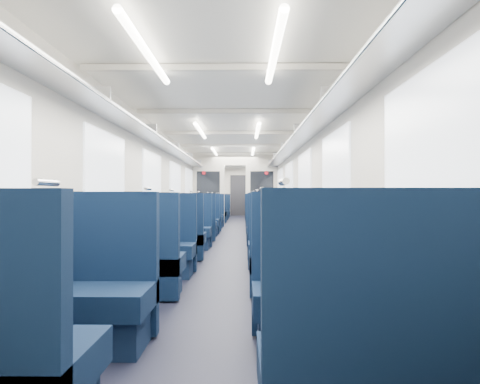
{
  "coord_description": "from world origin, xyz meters",
  "views": [
    {
      "loc": [
        0.28,
        -9.77,
        1.04
      ],
      "look_at": [
        0.17,
        2.04,
        1.12
      ],
      "focal_mm": 28.35,
      "sensor_mm": 36.0,
      "label": 1
    }
  ],
  "objects_px": {
    "seat_5": "(297,263)",
    "seat_16": "(204,220)",
    "seat_17": "(263,220)",
    "seat_19": "(261,217)",
    "seat_10": "(186,231)",
    "seat_15": "(265,222)",
    "seat_9": "(278,239)",
    "seat_27": "(256,210)",
    "end_door": "(238,195)",
    "seat_8": "(174,239)",
    "seat_22": "(216,212)",
    "seat_2": "(83,296)",
    "seat_26": "(219,210)",
    "seat_18": "(208,217)",
    "seat_7": "(285,248)",
    "seat_14": "(200,222)",
    "bulkhead": "(235,189)",
    "seat_13": "(268,226)",
    "seat_23": "(257,212)",
    "seat_12": "(194,226)",
    "seat_3": "(322,296)",
    "seat_20": "(213,214)",
    "seat_4": "(133,265)",
    "seat_21": "(259,214)",
    "seat_11": "(272,231)",
    "seat_6": "(157,249)",
    "seat_24": "(218,211)"
  },
  "relations": [
    {
      "from": "seat_18",
      "to": "seat_4",
      "type": "bearing_deg",
      "value": -90.0
    },
    {
      "from": "seat_4",
      "to": "seat_19",
      "type": "height_order",
      "value": "same"
    },
    {
      "from": "end_door",
      "to": "seat_19",
      "type": "height_order",
      "value": "end_door"
    },
    {
      "from": "seat_5",
      "to": "seat_16",
      "type": "distance_m",
      "value": 6.94
    },
    {
      "from": "seat_15",
      "to": "seat_3",
      "type": "bearing_deg",
      "value": -90.0
    },
    {
      "from": "seat_5",
      "to": "seat_18",
      "type": "xyz_separation_m",
      "value": [
        -1.66,
        7.97,
        0.0
      ]
    },
    {
      "from": "seat_4",
      "to": "seat_7",
      "type": "xyz_separation_m",
      "value": [
        1.66,
        1.23,
        0.0
      ]
    },
    {
      "from": "seat_19",
      "to": "seat_20",
      "type": "bearing_deg",
      "value": 128.95
    },
    {
      "from": "seat_9",
      "to": "seat_16",
      "type": "distance_m",
      "value": 4.87
    },
    {
      "from": "seat_8",
      "to": "seat_11",
      "type": "distance_m",
      "value": 2.14
    },
    {
      "from": "seat_5",
      "to": "seat_16",
      "type": "bearing_deg",
      "value": 103.84
    },
    {
      "from": "seat_3",
      "to": "seat_20",
      "type": "height_order",
      "value": "same"
    },
    {
      "from": "seat_19",
      "to": "seat_16",
      "type": "bearing_deg",
      "value": -143.99
    },
    {
      "from": "seat_12",
      "to": "seat_18",
      "type": "distance_m",
      "value": 3.36
    },
    {
      "from": "seat_9",
      "to": "seat_27",
      "type": "bearing_deg",
      "value": 90.0
    },
    {
      "from": "end_door",
      "to": "seat_27",
      "type": "xyz_separation_m",
      "value": [
        0.83,
        -1.33,
        -0.66
      ]
    },
    {
      "from": "end_door",
      "to": "seat_16",
      "type": "distance_m",
      "value": 8.14
    },
    {
      "from": "seat_6",
      "to": "seat_19",
      "type": "relative_size",
      "value": 1.0
    },
    {
      "from": "seat_7",
      "to": "seat_20",
      "type": "xyz_separation_m",
      "value": [
        -1.66,
        8.88,
        0.0
      ]
    },
    {
      "from": "seat_16",
      "to": "seat_20",
      "type": "xyz_separation_m",
      "value": [
        0.0,
        3.26,
        0.0
      ]
    },
    {
      "from": "seat_10",
      "to": "seat_13",
      "type": "bearing_deg",
      "value": 34.25
    },
    {
      "from": "seat_5",
      "to": "seat_22",
      "type": "distance_m",
      "value": 11.18
    },
    {
      "from": "seat_7",
      "to": "seat_10",
      "type": "distance_m",
      "value": 2.8
    },
    {
      "from": "seat_2",
      "to": "seat_15",
      "type": "relative_size",
      "value": 1.0
    },
    {
      "from": "seat_15",
      "to": "seat_26",
      "type": "relative_size",
      "value": 1.0
    },
    {
      "from": "seat_21",
      "to": "seat_23",
      "type": "bearing_deg",
      "value": 90.0
    },
    {
      "from": "seat_18",
      "to": "seat_27",
      "type": "bearing_deg",
      "value": 73.24
    },
    {
      "from": "seat_13",
      "to": "seat_27",
      "type": "height_order",
      "value": "same"
    },
    {
      "from": "seat_15",
      "to": "seat_16",
      "type": "xyz_separation_m",
      "value": [
        -1.66,
        1.02,
        0.0
      ]
    },
    {
      "from": "seat_17",
      "to": "seat_19",
      "type": "distance_m",
      "value": 1.22
    },
    {
      "from": "seat_16",
      "to": "seat_18",
      "type": "xyz_separation_m",
      "value": [
        0.0,
        1.23,
        0.0
      ]
    },
    {
      "from": "seat_7",
      "to": "seat_14",
      "type": "height_order",
      "value": "same"
    },
    {
      "from": "seat_10",
      "to": "seat_15",
      "type": "height_order",
      "value": "same"
    },
    {
      "from": "seat_17",
      "to": "seat_21",
      "type": "xyz_separation_m",
      "value": [
        0.0,
        3.16,
        0.0
      ]
    },
    {
      "from": "seat_10",
      "to": "seat_11",
      "type": "bearing_deg",
      "value": 2.55
    },
    {
      "from": "seat_5",
      "to": "seat_17",
      "type": "height_order",
      "value": "same"
    },
    {
      "from": "seat_2",
      "to": "seat_10",
      "type": "height_order",
      "value": "same"
    },
    {
      "from": "seat_2",
      "to": "seat_23",
      "type": "bearing_deg",
      "value": 82.43
    },
    {
      "from": "seat_13",
      "to": "seat_24",
      "type": "bearing_deg",
      "value": 101.89
    },
    {
      "from": "seat_3",
      "to": "seat_22",
      "type": "height_order",
      "value": "same"
    },
    {
      "from": "seat_8",
      "to": "seat_22",
      "type": "relative_size",
      "value": 1.0
    },
    {
      "from": "end_door",
      "to": "seat_8",
      "type": "height_order",
      "value": "end_door"
    },
    {
      "from": "bulkhead",
      "to": "seat_27",
      "type": "bearing_deg",
      "value": 80.53
    },
    {
      "from": "seat_19",
      "to": "seat_17",
      "type": "bearing_deg",
      "value": -90.0
    },
    {
      "from": "seat_23",
      "to": "seat_19",
      "type": "bearing_deg",
      "value": -90.0
    },
    {
      "from": "seat_5",
      "to": "seat_9",
      "type": "height_order",
      "value": "same"
    },
    {
      "from": "seat_2",
      "to": "seat_26",
      "type": "xyz_separation_m",
      "value": [
        0.0,
        14.65,
        0.0
      ]
    },
    {
      "from": "bulkhead",
      "to": "seat_15",
      "type": "xyz_separation_m",
      "value": [
        0.83,
        -2.79,
        -0.9
      ]
    },
    {
      "from": "seat_2",
      "to": "seat_23",
      "type": "distance_m",
      "value": 12.6
    },
    {
      "from": "seat_14",
      "to": "seat_7",
      "type": "bearing_deg",
      "value": -70.13
    }
  ]
}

